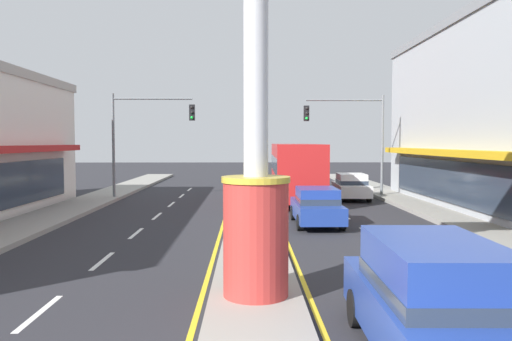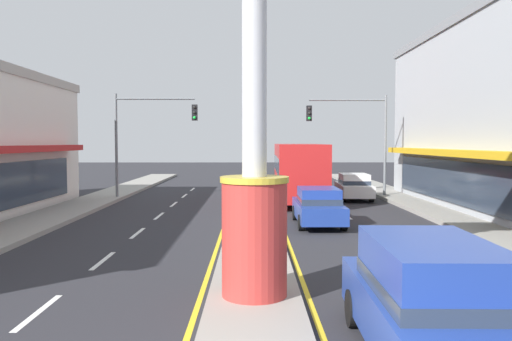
{
  "view_description": "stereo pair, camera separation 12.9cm",
  "coord_description": "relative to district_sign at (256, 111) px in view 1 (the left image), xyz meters",
  "views": [
    {
      "loc": [
        -0.19,
        -5.17,
        3.37
      ],
      "look_at": [
        0.06,
        8.66,
        2.6
      ],
      "focal_mm": 35.8,
      "sensor_mm": 36.0,
      "label": 1
    },
    {
      "loc": [
        -0.06,
        -5.18,
        3.37
      ],
      "look_at": [
        0.06,
        8.66,
        2.6
      ],
      "focal_mm": 35.8,
      "sensor_mm": 36.0,
      "label": 2
    }
  ],
  "objects": [
    {
      "name": "sidewalk_right",
      "position": [
        8.86,
        10.58,
        -3.91
      ],
      "size": [
        2.54,
        60.0,
        0.18
      ],
      "primitive_type": "cube",
      "color": "gray",
      "rests_on": "ground"
    },
    {
      "name": "median_strip",
      "position": [
        -0.0,
        12.58,
        -3.93
      ],
      "size": [
        1.98,
        52.0,
        0.14
      ],
      "primitive_type": "cube",
      "color": "gray",
      "rests_on": "ground"
    },
    {
      "name": "sedan_near_left_lane",
      "position": [
        5.94,
        19.17,
        -3.22
      ],
      "size": [
        1.98,
        4.37,
        1.53
      ],
      "color": "white",
      "rests_on": "ground"
    },
    {
      "name": "suv_mid_left_lane",
      "position": [
        2.64,
        -2.99,
        -3.02
      ],
      "size": [
        2.05,
        4.64,
        1.9
      ],
      "color": "navy",
      "rests_on": "ground"
    },
    {
      "name": "traffic_light_right_side",
      "position": [
        6.23,
        20.03,
        0.24
      ],
      "size": [
        4.86,
        0.46,
        6.2
      ],
      "color": "slate",
      "rests_on": "ground"
    },
    {
      "name": "sedan_far_right_lane",
      "position": [
        2.64,
        9.92,
        -3.22
      ],
      "size": [
        1.84,
        4.3,
        1.53
      ],
      "color": "navy",
      "rests_on": "ground"
    },
    {
      "name": "bus_near_right_lane",
      "position": [
        2.64,
        19.17,
        -2.14
      ],
      "size": [
        2.79,
        11.26,
        3.26
      ],
      "color": "#B21E1E",
      "rests_on": "ground"
    },
    {
      "name": "traffic_light_left_side",
      "position": [
        -6.23,
        19.3,
        0.24
      ],
      "size": [
        4.86,
        0.46,
        6.2
      ],
      "color": "slate",
      "rests_on": "ground"
    },
    {
      "name": "sidewalk_left",
      "position": [
        -8.86,
        10.58,
        -3.91
      ],
      "size": [
        2.54,
        60.0,
        0.18
      ],
      "primitive_type": "cube",
      "color": "gray",
      "rests_on": "ground"
    },
    {
      "name": "lane_markings",
      "position": [
        -0.0,
        11.22,
        -4.0
      ],
      "size": [
        8.72,
        52.0,
        0.01
      ],
      "color": "silver",
      "rests_on": "ground"
    },
    {
      "name": "district_sign",
      "position": [
        0.0,
        0.0,
        0.0
      ],
      "size": [
        7.2,
        1.44,
        8.56
      ],
      "color": "#B7332D",
      "rests_on": "median_strip"
    }
  ]
}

